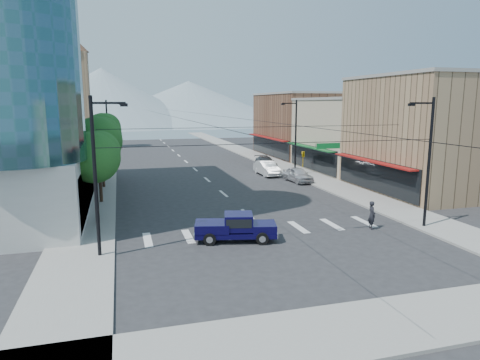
{
  "coord_description": "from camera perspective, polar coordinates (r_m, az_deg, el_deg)",
  "views": [
    {
      "loc": [
        -9.41,
        -25.27,
        8.57
      ],
      "look_at": [
        -0.98,
        4.65,
        3.0
      ],
      "focal_mm": 32.0,
      "sensor_mm": 36.0,
      "label": 1
    }
  ],
  "objects": [
    {
      "name": "mountain_right",
      "position": [
        187.59,
        -6.82,
        10.22
      ],
      "size": [
        90.0,
        90.0,
        18.0
      ],
      "primitive_type": "cone",
      "color": "gray",
      "rests_on": "ground"
    },
    {
      "name": "sidewalk_cross",
      "position": [
        18.36,
        18.22,
        -17.96
      ],
      "size": [
        28.0,
        4.0,
        0.15
      ],
      "primitive_type": "cube",
      "color": "gray",
      "rests_on": "ground"
    },
    {
      "name": "tree_far",
      "position": [
        52.48,
        -17.63,
        6.44
      ],
      "size": [
        4.09,
        4.09,
        7.52
      ],
      "color": "black",
      "rests_on": "ground"
    },
    {
      "name": "clock_tower",
      "position": [
        87.59,
        -20.76,
        10.87
      ],
      "size": [
        4.8,
        4.8,
        20.4
      ],
      "color": "#8C6B4C",
      "rests_on": "ground"
    },
    {
      "name": "shop_far",
      "position": [
        71.68,
        8.58,
        7.19
      ],
      "size": [
        12.0,
        18.0,
        10.0
      ],
      "primitive_type": "cube",
      "color": "brown",
      "rests_on": "ground"
    },
    {
      "name": "pickup_truck",
      "position": [
        27.11,
        -0.64,
        -6.24
      ],
      "size": [
        5.45,
        2.97,
        1.75
      ],
      "rotation": [
        0.0,
        0.0,
        -0.23
      ],
      "color": "#0B0739",
      "rests_on": "ground"
    },
    {
      "name": "pedestrian",
      "position": [
        30.96,
        17.17,
        -4.49
      ],
      "size": [
        0.58,
        0.79,
        1.97
      ],
      "primitive_type": "imported",
      "rotation": [
        0.0,
        0.0,
        1.41
      ],
      "color": "black",
      "rests_on": "ground"
    },
    {
      "name": "ground",
      "position": [
        28.3,
        4.51,
        -7.5
      ],
      "size": [
        160.0,
        160.0,
        0.0
      ],
      "primitive_type": "plane",
      "color": "#28282B",
      "rests_on": "ground"
    },
    {
      "name": "sidewalk_left",
      "position": [
        65.87,
        -17.86,
        2.26
      ],
      "size": [
        4.0,
        120.0,
        0.15
      ],
      "primitive_type": "cube",
      "color": "gray",
      "rests_on": "ground"
    },
    {
      "name": "shop_near",
      "position": [
        46.03,
        24.15,
        5.45
      ],
      "size": [
        12.0,
        14.0,
        11.0
      ],
      "primitive_type": "cube",
      "color": "#8C6B4C",
      "rests_on": "ground"
    },
    {
      "name": "tree_midnear",
      "position": [
        38.52,
        -18.23,
        5.22
      ],
      "size": [
        4.09,
        4.09,
        7.52
      ],
      "color": "black",
      "rests_on": "ground"
    },
    {
      "name": "parked_car_mid",
      "position": [
        51.85,
        3.61,
        1.59
      ],
      "size": [
        1.93,
        5.25,
        1.72
      ],
      "primitive_type": "imported",
      "rotation": [
        0.0,
        0.0,
        0.02
      ],
      "color": "white",
      "rests_on": "ground"
    },
    {
      "name": "mountain_left",
      "position": [
        175.38,
        -17.86,
        10.48
      ],
      "size": [
        80.0,
        80.0,
        22.0
      ],
      "primitive_type": "cone",
      "color": "gray",
      "rests_on": "ground"
    },
    {
      "name": "parked_car_far",
      "position": [
        57.74,
        3.44,
        2.36
      ],
      "size": [
        2.32,
        5.26,
        1.5
      ],
      "primitive_type": "imported",
      "rotation": [
        0.0,
        0.0,
        -0.04
      ],
      "color": "#333335",
      "rests_on": "ground"
    },
    {
      "name": "lamp_pole_ne",
      "position": [
        51.49,
        7.3,
        6.04
      ],
      "size": [
        2.0,
        0.25,
        9.0
      ],
      "color": "black",
      "rests_on": "ground"
    },
    {
      "name": "lamp_pole_nw",
      "position": [
        55.41,
        -17.09,
        5.96
      ],
      "size": [
        2.0,
        0.25,
        9.0
      ],
      "color": "black",
      "rests_on": "ground"
    },
    {
      "name": "sidewalk_right",
      "position": [
        69.22,
        2.42,
        3.1
      ],
      "size": [
        4.0,
        120.0,
        0.15
      ],
      "primitive_type": "cube",
      "color": "gray",
      "rests_on": "ground"
    },
    {
      "name": "signal_rig",
      "position": [
        26.4,
        5.79,
        1.55
      ],
      "size": [
        21.8,
        0.2,
        9.0
      ],
      "color": "black",
      "rests_on": "ground"
    },
    {
      "name": "parked_car_near",
      "position": [
        47.75,
        7.7,
        0.71
      ],
      "size": [
        2.28,
        4.87,
        1.61
      ],
      "primitive_type": "imported",
      "rotation": [
        0.0,
        0.0,
        0.08
      ],
      "color": "#B8B8BD",
      "rests_on": "ground"
    },
    {
      "name": "shop_mid",
      "position": [
        57.53,
        15.14,
        5.75
      ],
      "size": [
        12.0,
        14.0,
        9.0
      ],
      "primitive_type": "cube",
      "color": "tan",
      "rests_on": "ground"
    },
    {
      "name": "tree_midfar",
      "position": [
        45.54,
        -17.84,
        5.17
      ],
      "size": [
        3.65,
        3.64,
        6.71
      ],
      "color": "black",
      "rests_on": "ground"
    },
    {
      "name": "tree_near",
      "position": [
        31.62,
        -18.66,
        3.13
      ],
      "size": [
        3.65,
        3.64,
        6.71
      ],
      "color": "black",
      "rests_on": "ground"
    }
  ]
}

